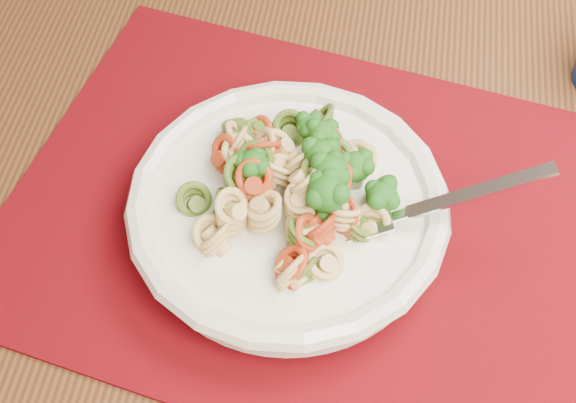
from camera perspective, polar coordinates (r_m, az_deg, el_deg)
The scene contains 5 objects.
dining_table at distance 0.79m, azimuth 3.08°, elevation 0.09°, with size 1.52×1.26×0.72m.
placemat at distance 0.65m, azimuth 1.21°, elevation -0.96°, with size 0.47×0.37×0.00m, color #620406.
pasta_bowl at distance 0.62m, azimuth 0.00°, elevation -0.58°, with size 0.25×0.25×0.05m.
pasta_broccoli_heap at distance 0.61m, azimuth 0.00°, elevation 0.33°, with size 0.21×0.21×0.06m, color tan, non-canonical shape.
fork at distance 0.60m, azimuth 6.21°, elevation -1.51°, with size 0.19×0.02×0.01m, color silver, non-canonical shape.
Camera 1 is at (-0.40, -0.21, 1.26)m, focal length 50.00 mm.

